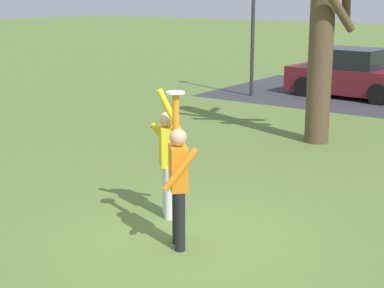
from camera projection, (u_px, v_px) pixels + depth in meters
name	position (u px, v px, depth m)	size (l,w,h in m)	color
ground_plane	(184.00, 237.00, 8.58)	(120.00, 120.00, 0.00)	olive
person_catcher	(178.00, 178.00, 8.03)	(0.55, 0.56, 2.08)	black
person_defender	(167.00, 155.00, 9.16)	(0.65, 0.66, 2.05)	silver
frisbee_disc	(176.00, 93.00, 7.97)	(0.25, 0.25, 0.02)	white
parked_car_maroon	(351.00, 75.00, 19.90)	(4.18, 2.20, 1.59)	maroon
bare_tree_tall	(324.00, 14.00, 13.29)	(1.75, 1.74, 5.45)	brown
lamppost_by_lot	(253.00, 17.00, 19.61)	(0.28, 0.28, 4.26)	#2D2D33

